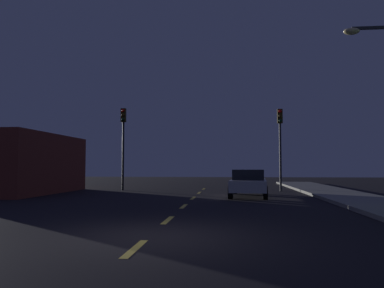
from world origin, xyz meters
The scene contains 12 objects.
ground_plane centered at (0.00, 7.00, 0.00)m, with size 80.00×80.00×0.00m, color black.
sidewalk_curb_right centered at (7.50, 7.00, 0.07)m, with size 3.00×40.00×0.15m, color gray.
lane_stripe_nearest centered at (0.00, -1.20, 0.00)m, with size 0.16×1.60×0.01m, color #EACC4C.
lane_stripe_second centered at (0.00, 2.60, 0.00)m, with size 0.16×1.60×0.01m, color #EACC4C.
lane_stripe_third centered at (0.00, 6.40, 0.00)m, with size 0.16×1.60×0.01m, color #EACC4C.
lane_stripe_fourth centered at (0.00, 10.20, 0.00)m, with size 0.16×1.60×0.01m, color #EACC4C.
lane_stripe_fifth centered at (0.00, 14.00, 0.00)m, with size 0.16×1.60×0.01m, color #EACC4C.
lane_stripe_sixth centered at (0.00, 17.80, 0.00)m, with size 0.16×1.60×0.01m, color #EACC4C.
traffic_signal_left centered at (-5.15, 15.89, 3.72)m, with size 0.32×0.38×5.35m.
traffic_signal_right centered at (4.95, 15.89, 3.60)m, with size 0.32×0.38×5.16m.
car_stopped_ahead centered at (2.74, 11.38, 0.71)m, with size 2.13×4.64×1.38m.
storefront_left centered at (-10.33, 12.57, 1.69)m, with size 4.65×8.32×3.39m, color maroon.
Camera 1 is at (1.78, -8.28, 1.54)m, focal length 35.49 mm.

